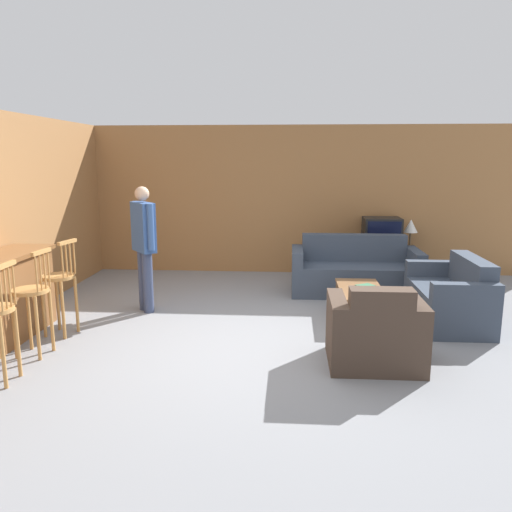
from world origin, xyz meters
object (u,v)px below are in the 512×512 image
(bar_chair_mid, at_px, (32,300))
(loveseat_right, at_px, (451,298))
(book_on_table, at_px, (365,286))
(table_lamp, at_px, (411,227))
(coffee_table, at_px, (360,293))
(bar_chair_far, at_px, (60,285))
(couch_far, at_px, (355,272))
(person_by_window, at_px, (144,242))
(tv, at_px, (382,233))
(armchair_near, at_px, (375,334))
(tv_unit, at_px, (380,263))

(bar_chair_mid, relative_size, loveseat_right, 0.80)
(book_on_table, bearing_deg, table_lamp, 64.49)
(coffee_table, bearing_deg, bar_chair_far, -166.15)
(couch_far, xyz_separation_m, loveseat_right, (1.02, -1.37, -0.00))
(bar_chair_far, relative_size, person_by_window, 0.67)
(bar_chair_mid, relative_size, tv, 1.81)
(tv, xyz_separation_m, book_on_table, (-0.58, -2.22, -0.38))
(tv, relative_size, person_by_window, 0.37)
(bar_chair_far, distance_m, armchair_near, 3.56)
(coffee_table, relative_size, person_by_window, 0.65)
(tv_unit, xyz_separation_m, tv, (0.00, -0.00, 0.52))
(person_by_window, bearing_deg, couch_far, 21.49)
(coffee_table, relative_size, tv, 1.76)
(bar_chair_mid, relative_size, person_by_window, 0.67)
(coffee_table, distance_m, tv_unit, 2.36)
(coffee_table, bearing_deg, bar_chair_mid, -157.19)
(couch_far, distance_m, loveseat_right, 1.70)
(bar_chair_far, bearing_deg, coffee_table, 13.85)
(couch_far, bearing_deg, loveseat_right, -53.41)
(armchair_near, bearing_deg, person_by_window, 150.05)
(bar_chair_far, distance_m, person_by_window, 1.26)
(armchair_near, distance_m, loveseat_right, 1.80)
(bar_chair_far, distance_m, couch_far, 4.22)
(couch_far, relative_size, book_on_table, 7.18)
(tv_unit, distance_m, book_on_table, 2.30)
(bar_chair_far, distance_m, tv, 5.24)
(couch_far, xyz_separation_m, book_on_table, (-0.02, -1.20, 0.09))
(coffee_table, xyz_separation_m, book_on_table, (0.07, 0.05, 0.07))
(armchair_near, relative_size, person_by_window, 0.54)
(bar_chair_far, xyz_separation_m, coffee_table, (3.55, 0.88, -0.26))
(tv_unit, height_order, table_lamp, table_lamp)
(loveseat_right, xyz_separation_m, book_on_table, (-1.03, 0.17, 0.09))
(coffee_table, bearing_deg, book_on_table, 38.80)
(couch_far, bearing_deg, person_by_window, -158.51)
(table_lamp, bearing_deg, book_on_table, -115.51)
(tv, bearing_deg, bar_chair_far, -143.12)
(bar_chair_mid, xyz_separation_m, person_by_window, (0.71, 1.60, 0.35))
(tv, height_order, book_on_table, tv)
(tv_unit, bearing_deg, loveseat_right, -79.17)
(bar_chair_mid, distance_m, tv_unit, 5.64)
(couch_far, height_order, coffee_table, couch_far)
(bar_chair_mid, distance_m, loveseat_right, 4.85)
(couch_far, distance_m, armchair_near, 2.75)
(bar_chair_mid, bearing_deg, couch_far, 37.09)
(armchair_near, bearing_deg, coffee_table, 87.89)
(bar_chair_mid, xyz_separation_m, tv_unit, (4.19, 3.76, -0.33))
(bar_chair_far, relative_size, tv_unit, 0.91)
(coffee_table, bearing_deg, tv, 74.21)
(couch_far, bearing_deg, bar_chair_far, -149.63)
(bar_chair_mid, xyz_separation_m, couch_far, (3.63, 2.75, -0.28))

